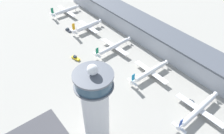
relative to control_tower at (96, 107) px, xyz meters
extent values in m
plane|color=#9E9B93|center=(-59.77, 28.60, -28.00)|extent=(1000.00, 1000.00, 0.00)
cube|color=#A3A8B2|center=(-59.77, 98.60, -19.82)|extent=(231.93, 22.00, 16.38)
cube|color=#4C515B|center=(-59.77, 98.60, -10.83)|extent=(231.93, 25.00, 1.60)
cylinder|color=silver|center=(0.00, 0.00, -6.12)|extent=(14.19, 14.19, 43.77)
cylinder|color=#565B66|center=(0.00, 0.00, 16.16)|extent=(19.40, 19.40, 0.80)
cylinder|color=#334C60|center=(0.00, 0.00, 19.52)|extent=(17.85, 17.85, 5.91)
cylinder|color=#565B66|center=(0.00, 0.00, 22.97)|extent=(19.40, 19.40, 1.00)
sphere|color=white|center=(0.00, 0.00, 26.08)|extent=(5.22, 5.22, 5.22)
cylinder|color=white|center=(-151.84, 64.02, -23.63)|extent=(5.01, 27.19, 3.90)
cone|color=white|center=(-152.48, 79.28, -23.63)|extent=(4.04, 3.67, 3.90)
cone|color=white|center=(-151.18, 48.17, -23.63)|extent=(3.70, 4.82, 3.51)
cube|color=white|center=(-151.86, 64.56, -24.31)|extent=(34.11, 5.80, 0.44)
cylinder|color=#A8A8B2|center=(-159.03, 65.26, -25.49)|extent=(2.32, 4.37, 2.14)
cylinder|color=#A8A8B2|center=(-144.78, 65.85, -25.49)|extent=(2.32, 4.37, 2.14)
cube|color=#14704C|center=(-151.15, 47.23, -18.57)|extent=(0.42, 2.81, 6.23)
cube|color=white|center=(-151.13, 46.83, -23.24)|extent=(10.98, 2.45, 0.24)
cylinder|color=black|center=(-152.35, 76.33, -26.79)|extent=(0.28, 0.28, 2.43)
cylinder|color=black|center=(-149.11, 63.87, -26.79)|extent=(0.28, 0.28, 2.43)
cylinder|color=black|center=(-154.56, 63.65, -26.79)|extent=(0.28, 0.28, 2.43)
cylinder|color=white|center=(-106.53, 63.78, -23.39)|extent=(5.37, 25.76, 4.36)
cone|color=white|center=(-107.11, 78.53, -23.39)|extent=(4.51, 4.10, 4.36)
cone|color=white|center=(-105.92, 48.37, -23.39)|extent=(4.13, 5.39, 3.93)
cube|color=white|center=(-106.55, 64.29, -24.16)|extent=(30.96, 5.62, 0.44)
cylinder|color=#A8A8B2|center=(-113.05, 65.03, -25.48)|extent=(2.59, 4.89, 2.40)
cylinder|color=#A8A8B2|center=(-100.12, 65.55, -25.48)|extent=(2.59, 4.89, 2.40)
cube|color=orange|center=(-105.88, 47.33, -17.72)|extent=(0.41, 2.81, 6.98)
cube|color=white|center=(-105.86, 46.93, -22.96)|extent=(12.28, 2.48, 0.24)
cylinder|color=black|center=(-106.99, 75.37, -26.79)|extent=(0.28, 0.28, 2.43)
cylinder|color=black|center=(-103.47, 63.61, -26.79)|extent=(0.28, 0.28, 2.43)
cylinder|color=black|center=(-109.57, 63.37, -26.79)|extent=(0.28, 0.28, 2.43)
cylinder|color=white|center=(-62.46, 62.93, -23.57)|extent=(5.20, 33.02, 3.44)
cone|color=white|center=(-63.43, 80.90, -23.57)|extent=(3.60, 3.27, 3.44)
cone|color=white|center=(-61.47, 44.46, -23.57)|extent=(3.31, 4.28, 3.09)
cube|color=white|center=(-62.50, 63.59, -24.17)|extent=(32.69, 6.15, 0.44)
cylinder|color=#A8A8B2|center=(-69.37, 64.22, -25.21)|extent=(2.09, 3.88, 1.89)
cylinder|color=#A8A8B2|center=(-55.74, 64.96, -25.21)|extent=(2.09, 3.88, 1.89)
cube|color=#14704C|center=(-61.42, 43.63, -19.10)|extent=(0.45, 2.81, 5.50)
cube|color=white|center=(-61.40, 43.23, -23.23)|extent=(9.72, 2.52, 0.24)
cylinder|color=black|center=(-63.29, 78.15, -26.65)|extent=(0.28, 0.28, 2.72)
cylinder|color=black|center=(-60.05, 62.92, -26.65)|extent=(0.28, 0.28, 2.72)
cylinder|color=black|center=(-64.86, 62.66, -26.65)|extent=(0.28, 0.28, 2.72)
cylinder|color=white|center=(-18.50, 64.16, -23.84)|extent=(3.66, 31.43, 3.63)
cone|color=white|center=(-18.52, 81.50, -23.84)|extent=(3.63, 3.27, 3.63)
cone|color=white|center=(-18.48, 46.26, -23.84)|extent=(3.27, 4.36, 3.27)
cube|color=white|center=(-18.50, 64.78, -24.48)|extent=(32.90, 4.43, 0.44)
cylinder|color=#A8A8B2|center=(-25.41, 65.78, -25.58)|extent=(2.00, 4.00, 2.00)
cylinder|color=#A8A8B2|center=(-11.59, 65.79, -25.58)|extent=(2.00, 4.00, 2.00)
cube|color=#197FB2|center=(-18.48, 45.39, -19.13)|extent=(0.30, 2.80, 5.81)
cube|color=white|center=(-18.48, 44.99, -23.48)|extent=(10.17, 2.01, 0.24)
cylinder|color=black|center=(-18.51, 78.67, -26.83)|extent=(0.28, 0.28, 2.34)
cylinder|color=black|center=(-15.96, 63.99, -26.83)|extent=(0.28, 0.28, 2.34)
cylinder|color=black|center=(-21.04, 63.98, -26.83)|extent=(0.28, 0.28, 2.34)
cylinder|color=silver|center=(27.26, 62.07, -23.90)|extent=(4.97, 35.98, 3.61)
cone|color=silver|center=(26.52, 81.61, -23.90)|extent=(3.73, 3.38, 3.61)
cone|color=silver|center=(28.03, 41.99, -23.90)|extent=(3.41, 4.45, 3.24)
cube|color=silver|center=(27.23, 62.78, -24.53)|extent=(35.33, 5.74, 0.44)
cylinder|color=#A8A8B2|center=(19.81, 63.50, -25.62)|extent=(2.13, 4.04, 1.98)
cylinder|color=#A8A8B2|center=(34.58, 64.07, -25.62)|extent=(2.13, 4.04, 1.98)
cube|color=navy|center=(28.06, 41.12, -19.21)|extent=(0.41, 2.81, 5.77)
cube|color=silver|center=(28.07, 40.72, -23.54)|extent=(10.16, 2.38, 0.24)
cylinder|color=black|center=(26.63, 78.79, -26.85)|extent=(0.28, 0.28, 2.31)
cylinder|color=black|center=(29.79, 62.08, -26.85)|extent=(0.28, 0.28, 2.31)
cylinder|color=black|center=(24.74, 61.89, -26.85)|extent=(0.28, 0.28, 2.31)
cube|color=black|center=(-73.01, 28.72, -27.94)|extent=(7.33, 4.01, 0.12)
cube|color=gold|center=(-73.01, 28.72, -27.14)|extent=(8.64, 4.43, 1.72)
cube|color=#232D38|center=(-73.81, 28.51, -25.58)|extent=(2.94, 2.72, 1.41)
cube|color=black|center=(20.54, 65.80, -27.94)|extent=(6.94, 3.40, 0.12)
cube|color=#2D333D|center=(20.54, 65.80, -27.32)|extent=(8.20, 3.72, 1.36)
cube|color=#232D38|center=(19.77, 65.94, -26.08)|extent=(2.71, 2.44, 1.11)
cube|color=black|center=(-117.46, 46.79, -27.94)|extent=(6.50, 3.24, 0.12)
cube|color=#2D333D|center=(-117.46, 46.79, -27.17)|extent=(7.69, 3.49, 1.67)
cube|color=#232D38|center=(-118.20, 46.70, -25.65)|extent=(2.50, 2.53, 1.36)
camera|label=1|loc=(62.38, -38.36, 90.45)|focal=35.00mm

